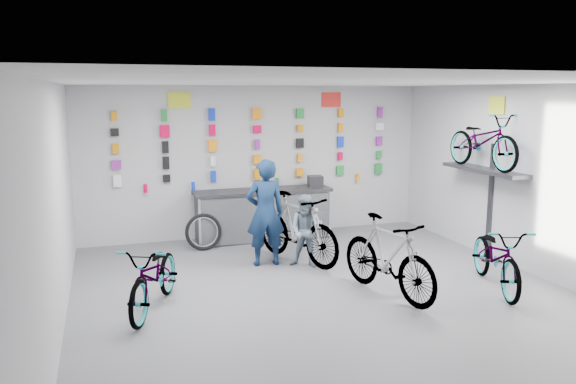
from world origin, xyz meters
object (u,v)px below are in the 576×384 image
object	(u,v)px
clerk	(265,213)
bike_left	(155,276)
bike_center	(388,257)
bike_right	(497,257)
counter	(263,215)
bike_service	(297,228)
customer	(306,231)

from	to	relation	value
clerk	bike_left	bearing A→B (deg)	40.23
bike_center	bike_right	world-z (taller)	bike_center
counter	bike_center	world-z (taller)	bike_center
counter	bike_center	xyz separation A→B (m)	(0.83, -3.56, 0.09)
bike_service	clerk	world-z (taller)	clerk
bike_service	clerk	xyz separation A→B (m)	(-0.56, 0.00, 0.30)
bike_center	clerk	world-z (taller)	clerk
bike_left	bike_service	size ratio (longest dim) A/B	0.91
customer	bike_service	bearing A→B (deg)	132.79
bike_center	clerk	distance (m)	2.34
bike_left	customer	distance (m)	2.81
counter	bike_service	distance (m)	1.61
counter	bike_right	distance (m)	4.55
counter	clerk	distance (m)	1.71
customer	counter	bearing A→B (deg)	129.54
bike_left	bike_center	distance (m)	3.23
counter	bike_service	bearing A→B (deg)	-84.76
customer	bike_center	bearing A→B (deg)	-35.31
clerk	customer	size ratio (longest dim) A/B	1.47
bike_service	counter	bearing A→B (deg)	72.08
counter	clerk	size ratio (longest dim) A/B	1.51
clerk	bike_right	bearing A→B (deg)	146.15
bike_left	bike_service	world-z (taller)	bike_service
bike_right	bike_service	bearing A→B (deg)	155.75
bike_left	bike_center	xyz separation A→B (m)	(3.19, -0.49, 0.10)
counter	customer	xyz separation A→B (m)	(0.20, -1.92, 0.12)
bike_left	bike_right	xyz separation A→B (m)	(4.86, -0.74, 0.02)
bike_service	bike_left	bearing A→B (deg)	-172.92
bike_left	clerk	distance (m)	2.48
bike_right	bike_center	bearing A→B (deg)	-169.47
bike_center	bike_service	xyz separation A→B (m)	(-0.68, 1.96, 0.02)
bike_service	customer	world-z (taller)	customer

